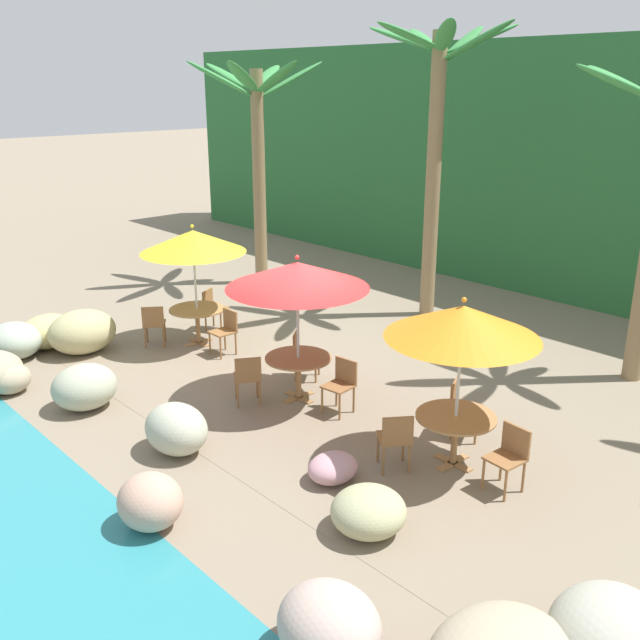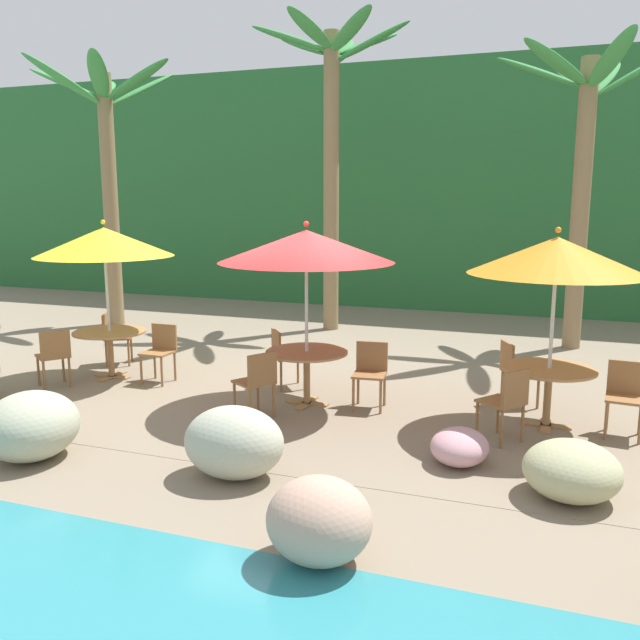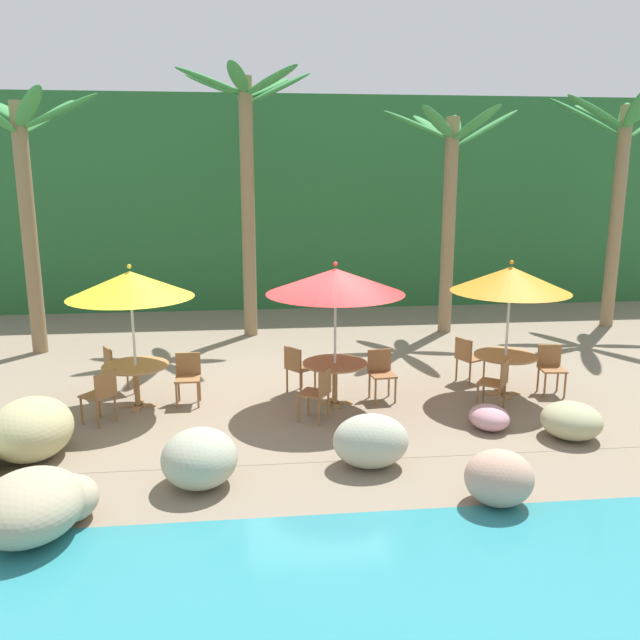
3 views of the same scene
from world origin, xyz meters
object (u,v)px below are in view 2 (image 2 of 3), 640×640
palm_tree_second (332,123)px  chair_yellow_seaward (161,348)px  umbrella_yellow (104,242)px  chair_orange_inland (514,368)px  chair_red_inland (284,354)px  dining_table_red (307,360)px  chair_yellow_left (54,354)px  chair_orange_seaward (626,393)px  chair_yellow_inland (113,335)px  umbrella_red (306,246)px  palm_tree_nearest (107,149)px  chair_red_seaward (371,370)px  palm_tree_third (583,146)px  dining_table_orange (549,378)px  umbrella_orange (557,256)px  chair_orange_left (507,400)px  dining_table_yellow (110,339)px  chair_red_left (258,380)px

palm_tree_second → chair_yellow_seaward: bearing=-102.9°
palm_tree_second → umbrella_yellow: bearing=-111.8°
chair_orange_inland → chair_red_inland: bearing=-175.1°
dining_table_red → palm_tree_second: (-1.39, 5.12, 3.65)m
chair_yellow_left → chair_orange_seaward: 7.71m
chair_red_inland → chair_orange_seaward: same height
chair_yellow_inland → umbrella_red: 4.26m
umbrella_red → dining_table_red: 1.52m
chair_yellow_seaward → dining_table_red: size_ratio=0.79×
palm_tree_nearest → palm_tree_second: 4.82m
dining_table_red → chair_yellow_seaward: bearing=172.5°
chair_red_seaward → palm_tree_third: 6.25m
chair_red_inland → dining_table_orange: size_ratio=0.79×
chair_yellow_seaward → umbrella_orange: umbrella_orange is taller
chair_orange_seaward → umbrella_orange: bearing=-179.5°
umbrella_yellow → chair_yellow_seaward: umbrella_yellow is taller
chair_red_seaward → umbrella_orange: 2.73m
chair_orange_inland → palm_tree_second: (-4.01, 4.23, 3.75)m
dining_table_red → palm_tree_nearest: (-6.05, 4.00, 3.16)m
chair_red_inland → chair_orange_left: (3.24, -1.20, 0.00)m
dining_table_yellow → dining_table_red: size_ratio=1.00×
chair_yellow_seaward → palm_tree_second: (1.10, 4.80, 3.75)m
chair_yellow_left → chair_red_inland: (3.16, 1.12, 0.00)m
chair_yellow_seaward → palm_tree_third: (5.88, 4.61, 3.14)m
umbrella_red → chair_orange_inland: size_ratio=2.83×
chair_red_seaward → umbrella_orange: bearing=-0.7°
chair_yellow_seaward → palm_tree_third: 8.11m
dining_table_orange → umbrella_yellow: bearing=179.3°
chair_yellow_left → palm_tree_nearest: bearing=117.0°
umbrella_orange → chair_red_seaward: bearing=179.3°
umbrella_red → palm_tree_third: bearing=55.5°
chair_yellow_inland → chair_red_left: 3.87m
chair_yellow_seaward → palm_tree_second: 6.19m
chair_yellow_inland → palm_tree_nearest: palm_tree_nearest is taller
chair_red_left → palm_tree_nearest: palm_tree_nearest is taller
chair_red_seaward → chair_red_left: (-1.20, -0.96, 0.00)m
chair_yellow_seaward → chair_red_inland: (1.89, 0.29, 0.00)m
chair_yellow_left → chair_red_seaward: (4.59, 0.69, 0.00)m
umbrella_yellow → chair_orange_inland: size_ratio=2.80×
palm_tree_third → chair_orange_inland: bearing=-100.7°
palm_tree_nearest → palm_tree_third: size_ratio=1.03×
chair_yellow_inland → dining_table_orange: bearing=-6.5°
palm_tree_second → chair_orange_seaward: bearing=-43.0°
chair_yellow_inland → palm_tree_third: palm_tree_third is taller
dining_table_red → dining_table_orange: same height
chair_yellow_inland → palm_tree_second: size_ratio=0.14×
palm_tree_third → palm_tree_second: bearing=177.8°
chair_yellow_seaward → palm_tree_third: size_ratio=0.16×
dining_table_orange → chair_orange_inland: size_ratio=1.26×
chair_yellow_inland → dining_table_red: (3.83, -0.94, 0.10)m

